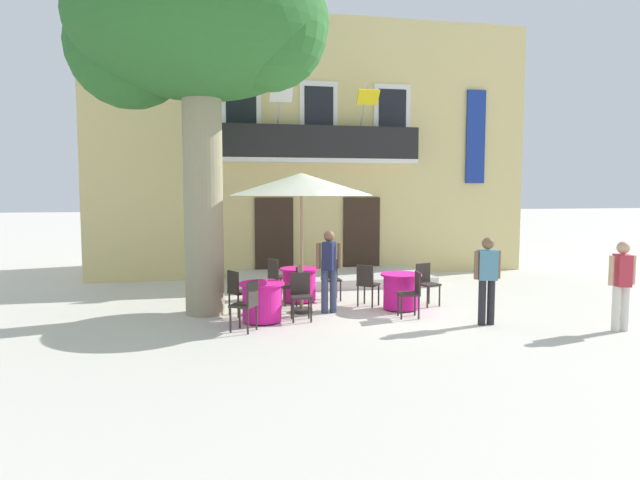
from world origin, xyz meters
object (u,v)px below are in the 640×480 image
at_px(cafe_chair_near_tree_1, 247,302).
at_px(pedestrian_by_tree, 329,267).
at_px(cafe_chair_near_tree_2, 301,293).
at_px(cafe_chair_front_0, 330,277).
at_px(pedestrian_near_entrance, 487,276).
at_px(cafe_umbrella, 301,185).
at_px(pedestrian_mid_plaza, 622,281).
at_px(plane_tree, 196,31).
at_px(cafe_chair_middle_2, 412,291).
at_px(cafe_chair_front_2, 294,284).
at_px(cafe_table_middle, 401,291).
at_px(cafe_chair_middle_1, 367,282).
at_px(cafe_chair_near_tree_0, 238,290).
at_px(cafe_table_front, 299,284).
at_px(cafe_chair_front_1, 277,275).
at_px(cafe_table_near_tree, 262,302).
at_px(cafe_chair_middle_0, 426,281).

bearing_deg(cafe_chair_near_tree_1, pedestrian_by_tree, 34.57).
bearing_deg(cafe_chair_near_tree_2, cafe_chair_front_0, 61.62).
relative_size(pedestrian_near_entrance, pedestrian_by_tree, 0.97).
xyz_separation_m(cafe_chair_front_0, cafe_umbrella, (-0.89, -1.22, 2.08)).
bearing_deg(cafe_chair_near_tree_1, pedestrian_near_entrance, -5.10).
bearing_deg(pedestrian_mid_plaza, plane_tree, 157.58).
bearing_deg(cafe_chair_middle_2, cafe_chair_near_tree_1, -171.78).
height_order(cafe_chair_near_tree_2, cafe_chair_front_2, same).
xyz_separation_m(cafe_table_middle, cafe_chair_middle_1, (-0.62, 0.43, 0.14)).
bearing_deg(cafe_chair_near_tree_1, pedestrian_mid_plaza, -11.40).
bearing_deg(cafe_chair_front_2, plane_tree, -177.77).
xyz_separation_m(cafe_chair_near_tree_0, cafe_chair_front_0, (2.19, 1.29, 0.00)).
relative_size(cafe_table_front, pedestrian_by_tree, 0.51).
height_order(plane_tree, cafe_chair_front_1, plane_tree).
bearing_deg(cafe_table_front, plane_tree, -159.83).
relative_size(plane_tree, cafe_table_middle, 8.45).
relative_size(cafe_table_middle, cafe_table_front, 1.00).
xyz_separation_m(cafe_chair_near_tree_2, pedestrian_mid_plaza, (5.41, -2.02, 0.37)).
relative_size(cafe_table_front, cafe_chair_front_1, 0.95).
bearing_deg(cafe_chair_middle_2, plane_tree, 163.20).
bearing_deg(cafe_chair_front_1, pedestrian_by_tree, -66.68).
xyz_separation_m(cafe_table_near_tree, cafe_chair_middle_1, (2.36, 0.98, 0.14)).
relative_size(pedestrian_mid_plaza, pedestrian_by_tree, 0.95).
relative_size(cafe_chair_middle_0, cafe_chair_middle_1, 1.00).
height_order(cafe_chair_middle_1, cafe_table_front, cafe_chair_middle_1).
bearing_deg(cafe_umbrella, cafe_table_near_tree, -141.89).
bearing_deg(cafe_chair_near_tree_2, cafe_table_front, 81.23).
xyz_separation_m(plane_tree, cafe_umbrella, (2.02, -0.33, -2.99)).
relative_size(cafe_chair_near_tree_2, cafe_chair_middle_2, 1.00).
bearing_deg(cafe_chair_near_tree_0, cafe_table_middle, -1.37).
relative_size(cafe_chair_near_tree_0, cafe_chair_front_2, 1.00).
height_order(cafe_chair_near_tree_0, cafe_chair_middle_2, same).
distance_m(cafe_chair_near_tree_1, cafe_umbrella, 2.78).
bearing_deg(pedestrian_by_tree, cafe_chair_front_1, 113.32).
distance_m(cafe_chair_near_tree_1, cafe_table_middle, 3.53).
bearing_deg(cafe_chair_near_tree_0, pedestrian_near_entrance, -20.76).
relative_size(cafe_chair_near_tree_1, cafe_chair_front_1, 1.00).
height_order(cafe_chair_middle_1, pedestrian_by_tree, pedestrian_by_tree).
xyz_separation_m(cafe_chair_near_tree_1, cafe_chair_middle_0, (4.00, 1.53, 0.00)).
distance_m(cafe_chair_middle_2, cafe_chair_front_0, 2.43).
bearing_deg(cafe_chair_front_0, pedestrian_by_tree, -104.14).
height_order(cafe_umbrella, pedestrian_near_entrance, cafe_umbrella).
height_order(cafe_table_near_tree, cafe_chair_middle_2, cafe_chair_middle_2).
height_order(cafe_chair_near_tree_0, cafe_umbrella, cafe_umbrella).
bearing_deg(pedestrian_mid_plaza, cafe_table_near_tree, 162.14).
bearing_deg(cafe_table_front, cafe_table_near_tree, -119.54).
height_order(cafe_table_near_tree, cafe_chair_near_tree_2, cafe_chair_near_tree_2).
bearing_deg(cafe_table_front, cafe_chair_near_tree_0, -140.60).
distance_m(plane_tree, cafe_umbrella, 3.62).
bearing_deg(cafe_chair_front_0, cafe_chair_middle_0, -29.34).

